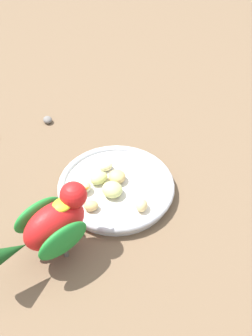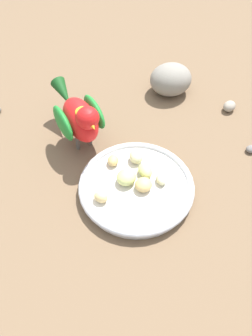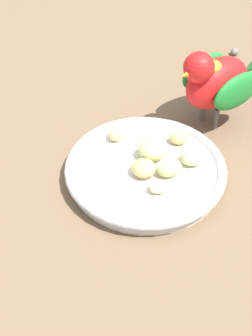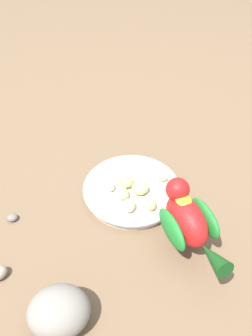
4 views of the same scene
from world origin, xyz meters
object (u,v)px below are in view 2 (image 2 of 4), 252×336
Objects in this scene: apple_piece_0 at (126,179)px; rock_large at (171,79)px; pebble_1 at (251,149)px; parrot at (79,117)px; apple_piece_6 at (136,156)px; apple_piece_2 at (161,180)px; apple_piece_4 at (144,185)px; feeding_bowl at (136,188)px; apple_piece_5 at (113,161)px; apple_piece_1 at (145,171)px; apple_piece_3 at (101,197)px; pebble_2 at (229,106)px.

rock_large reaches higher than apple_piece_0.
parrot is at bearing -2.53° from pebble_1.
apple_piece_0 is 0.06m from apple_piece_6.
apple_piece_2 is 0.82× the size of apple_piece_4.
apple_piece_0 is 0.31m from rock_large.
apple_piece_0 is at bearing -21.70° from feeding_bowl.
parrot is at bearing -35.75° from apple_piece_2.
pebble_1 is at bearing -153.43° from apple_piece_4.
apple_piece_0 reaches higher than apple_piece_2.
apple_piece_6 is at bearing -78.32° from apple_piece_4.
apple_piece_4 is at bearing 159.25° from apple_piece_0.
apple_piece_0 is at bearing 9.87° from parrot.
apple_piece_5 is 0.30m from pebble_1.
apple_piece_1 is at bearing -148.54° from apple_piece_0.
pebble_1 is (-0.24, -0.05, -0.02)m from apple_piece_6.
apple_piece_6 is 0.14m from parrot.
apple_piece_5 is (-0.02, -0.09, -0.00)m from apple_piece_3.
pebble_2 is (-0.17, -0.23, -0.02)m from apple_piece_2.
apple_piece_2 is 0.11m from apple_piece_5.
apple_piece_2 is at bearing 130.68° from apple_piece_6.
pebble_1 is (-0.29, -0.05, -0.02)m from apple_piece_5.
apple_piece_3 is at bearing 25.03° from pebble_1.
apple_piece_1 is at bearing -95.73° from apple_piece_4.
parrot is at bearing -72.61° from apple_piece_3.
rock_large reaches higher than feeding_bowl.
rock_large is at bearing -104.88° from feeding_bowl.
feeding_bowl is 0.18m from parrot.
parrot reaches higher than apple_piece_5.
apple_piece_0 is 0.06m from apple_piece_5.
rock_large is (-0.06, -0.27, 0.01)m from apple_piece_1.
apple_piece_6 is at bearing 38.80° from pebble_2.
parrot is at bearing -47.32° from feeding_bowl.
pebble_2 is at bearing -145.09° from apple_piece_5.
feeding_bowl is 5.74× the size of apple_piece_0.
rock_large is at bearing -49.40° from pebble_1.
apple_piece_5 is at bearing 11.39° from apple_piece_6.
apple_piece_6 reaches higher than apple_piece_3.
apple_piece_3 is 1.01× the size of apple_piece_5.
apple_piece_4 is 0.34× the size of rock_large.
apple_piece_0 is at bearing 71.24° from rock_large.
apple_piece_4 is 0.07m from apple_piece_6.
apple_piece_5 reaches higher than pebble_2.
apple_piece_0 is at bearing 21.32° from pebble_1.
parrot is (0.05, -0.16, 0.05)m from apple_piece_3.
feeding_bowl is at bearing 47.96° from pebble_2.
apple_piece_5 is 0.05m from apple_piece_6.
rock_large is at bearing -24.87° from pebble_2.
pebble_2 is (-0.13, 0.06, -0.03)m from rock_large.
apple_piece_3 is 0.27× the size of rock_large.
pebble_1 is at bearing -154.97° from apple_piece_3.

